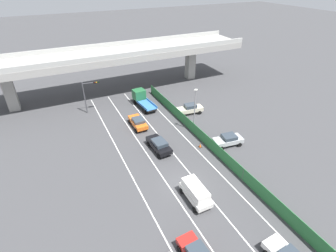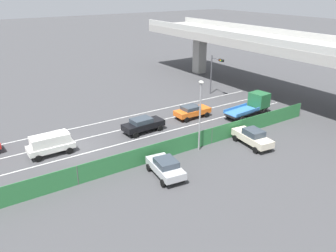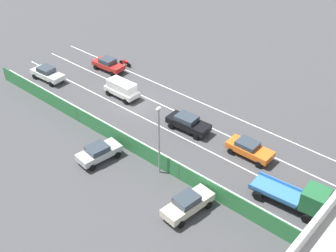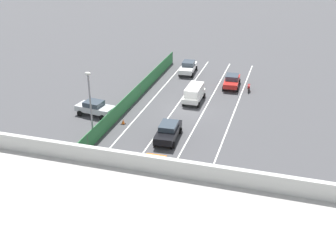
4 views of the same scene
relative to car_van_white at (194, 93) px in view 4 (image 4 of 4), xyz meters
name	(u,v)px [view 4 (image 4 of 4)]	position (x,y,z in m)	size (l,w,h in m)	color
ground_plane	(190,108)	(-0.04, 2.03, -1.14)	(300.00, 300.00, 0.00)	#424244
lane_line_left_edge	(226,134)	(-5.04, 7.25, -1.14)	(0.14, 46.44, 0.01)	silver
lane_line_mid_left	(193,130)	(-1.71, 7.25, -1.14)	(0.14, 46.44, 0.01)	silver
lane_line_mid_right	(163,126)	(1.62, 7.25, -1.14)	(0.14, 46.44, 0.01)	silver
lane_line_right_edge	(133,122)	(4.95, 7.25, -1.14)	(0.14, 46.44, 0.01)	silver
elevated_overpass	(31,221)	(-0.04, 32.47, 6.03)	(56.55, 8.95, 8.89)	#A09E99
green_fence	(117,112)	(6.70, 7.25, -0.28)	(0.10, 42.54, 1.73)	#2D753D
car_van_white	(194,93)	(0.00, 0.00, 0.00)	(2.03, 4.32, 1.98)	silver
car_sedan_red	(232,81)	(-3.48, -6.19, -0.26)	(2.16, 4.50, 1.62)	red
car_sedan_black	(168,131)	(0.18, 10.02, -0.23)	(2.27, 4.77, 1.62)	black
car_taxi_orange	(149,169)	(-0.28, 17.16, -0.27)	(2.05, 4.51, 1.55)	orange
car_sedan_white	(188,67)	(3.23, -9.94, -0.23)	(2.22, 4.71, 1.68)	white
flatbed_truck_blue	(71,208)	(3.02, 24.28, 0.20)	(2.74, 6.42, 2.62)	black
motorcycle	(249,87)	(-5.76, -5.44, -0.68)	(0.60, 1.95, 0.93)	black
parked_wagon_silver	(95,108)	(9.53, 6.82, -0.24)	(4.40, 2.49, 1.61)	#B2B5B7
parked_sedan_cream	(45,153)	(9.33, 17.42, -0.20)	(4.80, 2.35, 1.76)	beige
traffic_light	(190,209)	(-5.81, 25.41, 2.84)	(2.87, 0.65, 5.71)	#47474C
street_lamp	(90,100)	(7.12, 12.33, 3.12)	(0.60, 0.36, 7.00)	gray
traffic_cone	(123,122)	(5.71, 8.08, -0.88)	(0.47, 0.47, 0.57)	orange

